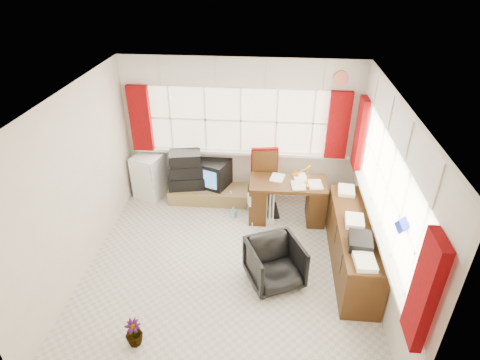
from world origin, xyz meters
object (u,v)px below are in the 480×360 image
object	(u,v)px
desk	(287,199)
credenza	(353,245)
radiator	(262,211)
mini_fridge	(149,176)
office_chair	(275,263)
crt_tv	(213,173)
tv_bench	(209,194)
desk_lamp	(308,171)
task_chair	(265,179)

from	to	relation	value
desk	credenza	world-z (taller)	credenza
radiator	mini_fridge	bearing A→B (deg)	162.08
office_chair	radiator	xyz separation A→B (m)	(-0.23, 1.33, -0.08)
credenza	crt_tv	distance (m)	2.77
desk	office_chair	world-z (taller)	desk
radiator	tv_bench	xyz separation A→B (m)	(-0.98, 0.59, -0.11)
crt_tv	office_chair	bearing A→B (deg)	-61.07
office_chair	crt_tv	bearing A→B (deg)	94.23
desk	desk_lamp	xyz separation A→B (m)	(0.29, -0.10, 0.59)
tv_bench	mini_fridge	bearing A→B (deg)	175.82
office_chair	task_chair	bearing A→B (deg)	72.16
tv_bench	mini_fridge	world-z (taller)	mini_fridge
desk	task_chair	world-z (taller)	task_chair
credenza	tv_bench	size ratio (longest dim) A/B	1.43
task_chair	credenza	xyz separation A→B (m)	(1.29, -1.36, -0.20)
office_chair	tv_bench	world-z (taller)	office_chair
desk_lamp	crt_tv	size ratio (longest dim) A/B	0.58
desk	desk_lamp	bearing A→B (deg)	-18.97
office_chair	tv_bench	xyz separation A→B (m)	(-1.21, 1.92, -0.19)
radiator	credenza	distance (m)	1.60
tv_bench	task_chair	bearing A→B (deg)	-9.03
office_chair	tv_bench	size ratio (longest dim) A/B	0.50
desk_lamp	credenza	distance (m)	1.30
desk_lamp	mini_fridge	xyz separation A→B (m)	(-2.76, 0.61, -0.58)
desk	task_chair	size ratio (longest dim) A/B	1.11
task_chair	credenza	size ratio (longest dim) A/B	0.56
task_chair	radiator	world-z (taller)	task_chair
office_chair	radiator	bearing A→B (deg)	74.91
task_chair	mini_fridge	xyz separation A→B (m)	(-2.09, 0.24, -0.19)
desk	radiator	xyz separation A→B (m)	(-0.40, -0.16, -0.16)
office_chair	mini_fridge	distance (m)	3.05
desk	tv_bench	bearing A→B (deg)	162.56
tv_bench	crt_tv	size ratio (longest dim) A/B	2.09
task_chair	desk_lamp	bearing A→B (deg)	-29.07
credenza	desk	bearing A→B (deg)	129.59
office_chair	credenza	size ratio (longest dim) A/B	0.35
desk	tv_bench	size ratio (longest dim) A/B	0.88
task_chair	crt_tv	world-z (taller)	task_chair
task_chair	credenza	bearing A→B (deg)	-46.66
office_chair	mini_fridge	bearing A→B (deg)	114.22
task_chair	credenza	world-z (taller)	task_chair
desk	crt_tv	bearing A→B (deg)	156.51
credenza	crt_tv	xyz separation A→B (m)	(-2.21, 1.66, 0.10)
task_chair	tv_bench	xyz separation A→B (m)	(-0.99, 0.16, -0.46)
desk	tv_bench	xyz separation A→B (m)	(-1.38, 0.43, -0.27)
mini_fridge	desk_lamp	bearing A→B (deg)	-12.50
desk	mini_fridge	distance (m)	2.53
tv_bench	mini_fridge	distance (m)	1.13
desk	desk_lamp	distance (m)	0.66
task_chair	mini_fridge	bearing A→B (deg)	173.50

